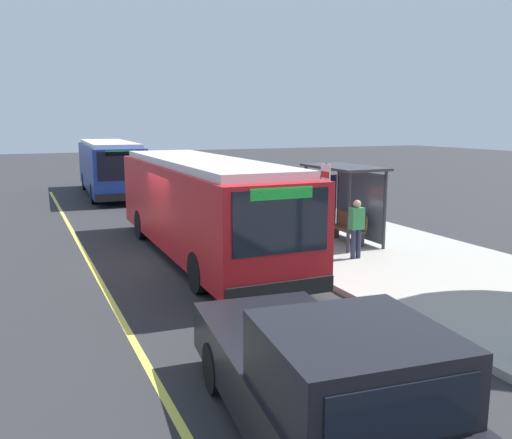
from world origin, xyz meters
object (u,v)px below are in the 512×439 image
waiting_bench (348,228)px  route_sign_post (325,201)px  pedestrian_commuter (356,225)px  transit_bus_main (201,204)px  pickup_truck (324,386)px  transit_bus_second (109,166)px

waiting_bench → route_sign_post: route_sign_post is taller
route_sign_post → pedestrian_commuter: size_ratio=1.66×
transit_bus_main → pickup_truck: bearing=-10.1°
transit_bus_second → pickup_truck: (25.26, -1.55, -0.76)m
pickup_truck → waiting_bench: bearing=144.9°
transit_bus_second → waiting_bench: transit_bus_second is taller
transit_bus_main → route_sign_post: 3.89m
transit_bus_second → pickup_truck: size_ratio=1.83×
pedestrian_commuter → pickup_truck: bearing=-36.9°
pickup_truck → waiting_bench: (-9.20, 6.48, -0.22)m
waiting_bench → pedestrian_commuter: (1.87, -0.97, 0.48)m
waiting_bench → route_sign_post: bearing=-44.6°
transit_bus_main → route_sign_post: size_ratio=3.89×
transit_bus_main → pedestrian_commuter: 4.57m
waiting_bench → pedestrian_commuter: 2.16m
pickup_truck → waiting_bench: 11.25m
waiting_bench → transit_bus_main: bearing=-98.4°
transit_bus_main → route_sign_post: bearing=38.6°
transit_bus_main → transit_bus_second: bearing=-179.2°
pickup_truck → transit_bus_main: bearing=169.9°
route_sign_post → pedestrian_commuter: bearing=109.2°
transit_bus_main → waiting_bench: size_ratio=6.80×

